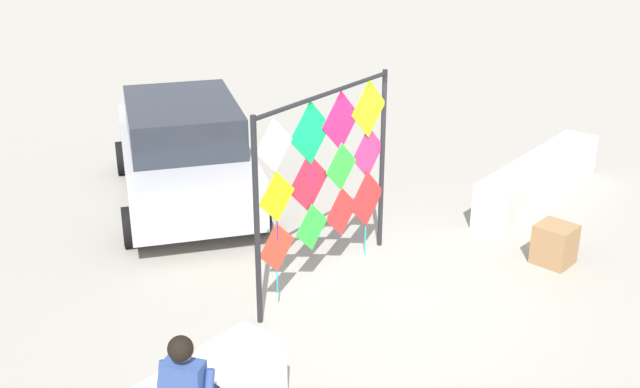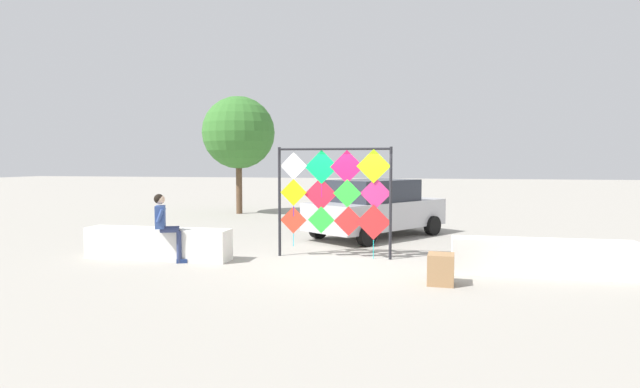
{
  "view_description": "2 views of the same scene",
  "coord_description": "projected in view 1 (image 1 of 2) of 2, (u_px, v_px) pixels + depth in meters",
  "views": [
    {
      "loc": [
        -7.5,
        -5.04,
        5.18
      ],
      "look_at": [
        -0.64,
        0.55,
        1.48
      ],
      "focal_mm": 43.44,
      "sensor_mm": 36.0,
      "label": 1
    },
    {
      "loc": [
        1.91,
        -11.0,
        2.31
      ],
      "look_at": [
        -0.47,
        0.46,
        1.56
      ],
      "focal_mm": 28.08,
      "sensor_mm": 36.0,
      "label": 2
    }
  ],
  "objects": [
    {
      "name": "ground",
      "position": [
        382.0,
        292.0,
        10.3
      ],
      "size": [
        120.0,
        120.0,
        0.0
      ],
      "primitive_type": "plane",
      "color": "#9E998E"
    },
    {
      "name": "cardboard_box_large",
      "position": [
        555.0,
        244.0,
        10.98
      ],
      "size": [
        0.52,
        0.54,
        0.58
      ],
      "primitive_type": "cube",
      "rotation": [
        0.0,
        0.0,
        -0.07
      ],
      "color": "#9E754C",
      "rests_on": "ground"
    },
    {
      "name": "kite_display_rack",
      "position": [
        328.0,
        169.0,
        10.04
      ],
      "size": [
        2.77,
        0.16,
        2.69
      ],
      "color": "#232328",
      "rests_on": "ground"
    },
    {
      "name": "plaza_ledge_right",
      "position": [
        539.0,
        179.0,
        13.09
      ],
      "size": [
        3.56,
        0.61,
        0.74
      ],
      "primitive_type": "cube",
      "color": "silver",
      "rests_on": "ground"
    },
    {
      "name": "parked_car",
      "position": [
        184.0,
        151.0,
        12.84
      ],
      "size": [
        4.25,
        4.85,
        1.77
      ],
      "color": "#B7B7BC",
      "rests_on": "ground"
    }
  ]
}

